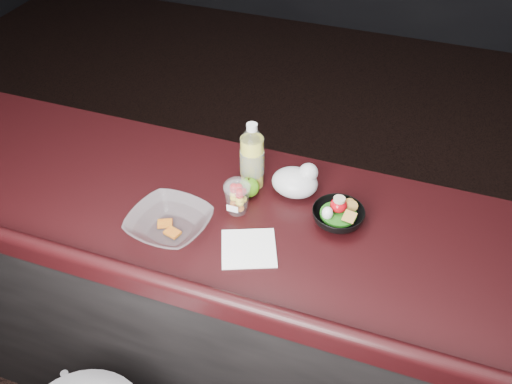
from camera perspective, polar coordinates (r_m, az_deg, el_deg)
counter at (r=2.20m, az=-2.59°, el=-11.60°), size 4.06×0.71×1.02m
lemonade_bottle at (r=1.86m, az=-0.39°, el=3.22°), size 0.08×0.08×0.24m
fruit_cup at (r=1.78m, az=-1.90°, el=-0.36°), size 0.09×0.09×0.12m
green_apple at (r=1.86m, az=-0.72°, el=0.47°), size 0.07×0.07×0.07m
plastic_bag at (r=1.86m, az=4.08°, el=1.09°), size 0.15×0.13×0.11m
snack_bowl at (r=1.78m, az=8.17°, el=-2.32°), size 0.20×0.20×0.09m
takeout_bowl at (r=1.75m, az=-8.66°, el=-3.16°), size 0.27×0.27×0.06m
paper_napkin at (r=1.70m, az=-0.73°, el=-5.65°), size 0.21×0.21×0.00m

